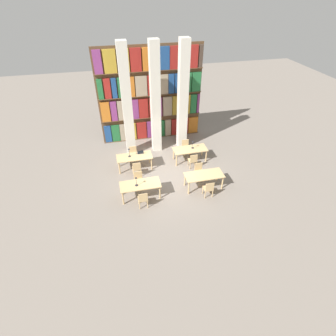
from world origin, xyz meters
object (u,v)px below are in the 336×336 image
(chair_6, at_px, (193,160))
(chair_7, at_px, (186,147))
(desk_lamp_2, at_px, (193,143))
(chair_0, at_px, (143,199))
(chair_4, at_px, (137,168))
(laptop, at_px, (140,153))
(pillar_left, at_px, (127,103))
(reading_table_0, at_px, (140,186))
(chair_1, at_px, (139,180))
(pillar_right, at_px, (183,98))
(reading_table_1, at_px, (204,176))
(chair_2, at_px, (209,189))
(pillar_center, at_px, (155,101))
(reading_table_3, at_px, (190,150))
(desk_lamp_0, at_px, (136,180))
(reading_table_2, at_px, (134,158))
(chair_3, at_px, (199,171))
(chair_5, at_px, (133,154))
(desk_lamp_1, at_px, (129,151))

(chair_6, height_order, chair_7, same)
(desk_lamp_2, bearing_deg, chair_0, -136.24)
(chair_4, height_order, laptop, laptop)
(pillar_left, height_order, reading_table_0, pillar_left)
(laptop, bearing_deg, chair_1, 78.49)
(pillar_right, height_order, reading_table_1, pillar_right)
(chair_1, bearing_deg, pillar_left, -90.19)
(reading_table_0, bearing_deg, pillar_left, 89.71)
(chair_6, xyz_separation_m, chair_7, (0.00, 1.38, 0.00))
(reading_table_0, distance_m, chair_2, 3.13)
(pillar_center, height_order, reading_table_0, pillar_center)
(chair_2, bearing_deg, chair_4, 142.46)
(chair_1, distance_m, chair_2, 3.33)
(chair_4, xyz_separation_m, laptop, (0.34, 0.90, 0.32))
(chair_4, xyz_separation_m, reading_table_3, (3.04, 0.73, 0.19))
(chair_7, bearing_deg, desk_lamp_2, 106.74)
(chair_4, xyz_separation_m, desk_lamp_2, (3.19, 0.77, 0.59))
(reading_table_1, distance_m, chair_6, 1.67)
(chair_2, height_order, laptop, laptop)
(desk_lamp_0, height_order, reading_table_3, desk_lamp_0)
(chair_2, distance_m, reading_table_2, 4.26)
(chair_1, bearing_deg, reading_table_0, 89.23)
(chair_3, bearing_deg, chair_4, -17.22)
(pillar_center, bearing_deg, reading_table_0, -111.08)
(pillar_center, xyz_separation_m, chair_2, (1.52, -4.65, -2.53))
(desk_lamp_0, height_order, chair_2, desk_lamp_0)
(chair_0, distance_m, chair_3, 3.34)
(reading_table_3, bearing_deg, chair_0, -135.24)
(pillar_center, relative_size, chair_5, 6.90)
(reading_table_1, bearing_deg, reading_table_2, 142.67)
(pillar_center, xyz_separation_m, chair_5, (-1.49, -0.97, -2.53))
(pillar_right, xyz_separation_m, chair_3, (0.01, -3.28, -2.53))
(desk_lamp_1, distance_m, desk_lamp_2, 3.45)
(chair_1, relative_size, reading_table_1, 0.47)
(chair_2, xyz_separation_m, chair_7, (-0.01, 3.73, 0.00))
(reading_table_0, height_order, chair_2, chair_2)
(desk_lamp_0, height_order, laptop, desk_lamp_0)
(desk_lamp_2, bearing_deg, desk_lamp_1, -179.41)
(chair_2, distance_m, chair_3, 1.38)
(desk_lamp_1, relative_size, desk_lamp_2, 1.09)
(desk_lamp_1, relative_size, chair_6, 0.57)
(chair_4, height_order, chair_5, same)
(reading_table_3, distance_m, chair_6, 0.72)
(desk_lamp_0, distance_m, chair_7, 4.49)
(chair_3, xyz_separation_m, chair_4, (-3.00, 0.93, 0.00))
(reading_table_1, bearing_deg, reading_table_3, 89.42)
(reading_table_1, distance_m, chair_2, 0.71)
(reading_table_3, distance_m, chair_7, 0.72)
(chair_1, distance_m, chair_7, 3.84)
(chair_7, bearing_deg, pillar_right, -90.03)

